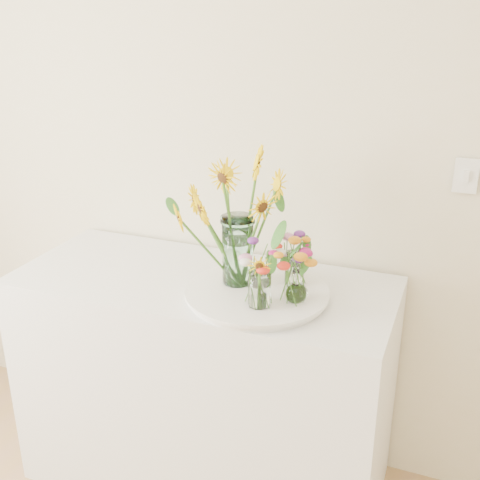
% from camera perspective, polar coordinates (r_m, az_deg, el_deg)
% --- Properties ---
extents(counter, '(1.40, 0.60, 0.90)m').
position_cam_1_polar(counter, '(2.44, -3.34, -13.38)').
color(counter, white).
rests_on(counter, ground_plane).
extents(tray, '(0.47, 0.47, 0.02)m').
position_cam_1_polar(tray, '(2.07, 1.60, -5.20)').
color(tray, white).
rests_on(tray, counter).
extents(mason_jar, '(0.13, 0.13, 0.25)m').
position_cam_1_polar(mason_jar, '(2.07, -0.23, -0.99)').
color(mason_jar, '#B5F0DE').
rests_on(mason_jar, tray).
extents(sunflower_bouquet, '(0.82, 0.82, 0.48)m').
position_cam_1_polar(sunflower_bouquet, '(2.03, -0.24, 2.06)').
color(sunflower_bouquet, yellow).
rests_on(sunflower_bouquet, tray).
extents(small_vase_a, '(0.09, 0.09, 0.13)m').
position_cam_1_polar(small_vase_a, '(1.93, 1.86, -4.68)').
color(small_vase_a, white).
rests_on(small_vase_a, tray).
extents(wildflower_posy_a, '(0.20, 0.20, 0.22)m').
position_cam_1_polar(wildflower_posy_a, '(1.91, 1.87, -3.47)').
color(wildflower_posy_a, orange).
rests_on(wildflower_posy_a, tray).
extents(small_vase_b, '(0.09, 0.09, 0.11)m').
position_cam_1_polar(small_vase_b, '(1.98, 5.35, -4.39)').
color(small_vase_b, white).
rests_on(small_vase_b, tray).
extents(wildflower_posy_b, '(0.20, 0.20, 0.20)m').
position_cam_1_polar(wildflower_posy_b, '(1.96, 5.39, -3.20)').
color(wildflower_posy_b, orange).
rests_on(wildflower_posy_b, tray).
extents(small_vase_c, '(0.07, 0.07, 0.12)m').
position_cam_1_polar(small_vase_c, '(2.10, 5.18, -2.69)').
color(small_vase_c, white).
rests_on(small_vase_c, tray).
extents(wildflower_posy_c, '(0.18, 0.18, 0.21)m').
position_cam_1_polar(wildflower_posy_c, '(2.08, 5.22, -1.56)').
color(wildflower_posy_c, orange).
rests_on(wildflower_posy_c, tray).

